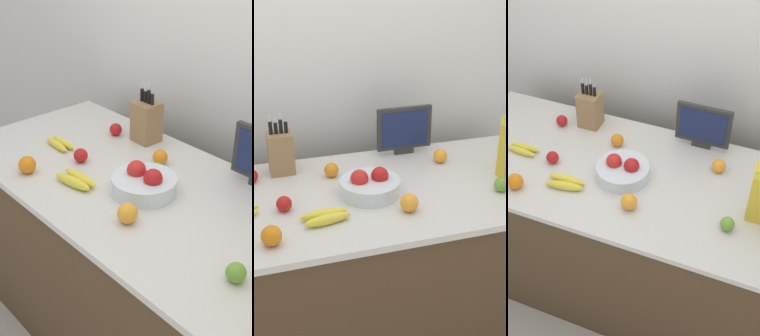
% 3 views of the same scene
% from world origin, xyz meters
% --- Properties ---
extents(wall_back, '(9.00, 0.06, 2.60)m').
position_xyz_m(wall_back, '(0.00, 0.66, 1.30)').
color(wall_back, silver).
rests_on(wall_back, ground_plane).
extents(counter, '(2.02, 0.89, 0.90)m').
position_xyz_m(counter, '(0.00, 0.00, 0.45)').
color(counter, '#4C3823').
rests_on(counter, ground_plane).
extents(knife_block, '(0.12, 0.12, 0.31)m').
position_xyz_m(knife_block, '(-0.36, 0.32, 1.01)').
color(knife_block, '#937047').
rests_on(knife_block, counter).
extents(small_monitor, '(0.30, 0.03, 0.26)m').
position_xyz_m(small_monitor, '(0.29, 0.36, 1.04)').
color(small_monitor, '#2D2D2D').
rests_on(small_monitor, counter).
extents(fruit_bowl, '(0.27, 0.27, 0.13)m').
position_xyz_m(fruit_bowl, '(-0.01, -0.03, 0.95)').
color(fruit_bowl, silver).
rests_on(fruit_bowl, counter).
extents(banana_bunch_left, '(0.21, 0.11, 0.04)m').
position_xyz_m(banana_bunch_left, '(-0.25, -0.20, 0.92)').
color(banana_bunch_left, yellow).
rests_on(banana_bunch_left, counter).
extents(apple_leftmost, '(0.07, 0.07, 0.07)m').
position_xyz_m(apple_leftmost, '(-0.40, -0.07, 0.94)').
color(apple_leftmost, red).
rests_on(apple_leftmost, counter).
extents(apple_rightmost, '(0.07, 0.07, 0.07)m').
position_xyz_m(apple_rightmost, '(0.57, -0.18, 0.94)').
color(apple_rightmost, '#6B9E33').
rests_on(apple_rightmost, counter).
extents(orange_front_right, '(0.08, 0.08, 0.08)m').
position_xyz_m(orange_front_right, '(0.11, -0.23, 0.94)').
color(orange_front_right, orange).
rests_on(orange_front_right, counter).
extents(orange_front_center, '(0.08, 0.08, 0.08)m').
position_xyz_m(orange_front_center, '(-0.47, -0.31, 0.94)').
color(orange_front_center, orange).
rests_on(orange_front_center, counter).
extents(orange_back_center, '(0.07, 0.07, 0.07)m').
position_xyz_m(orange_back_center, '(-0.14, 0.19, 0.94)').
color(orange_back_center, orange).
rests_on(orange_back_center, counter).
extents(orange_near_bowl, '(0.07, 0.07, 0.07)m').
position_xyz_m(orange_near_bowl, '(0.44, 0.20, 0.94)').
color(orange_near_bowl, orange).
rests_on(orange_near_bowl, counter).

